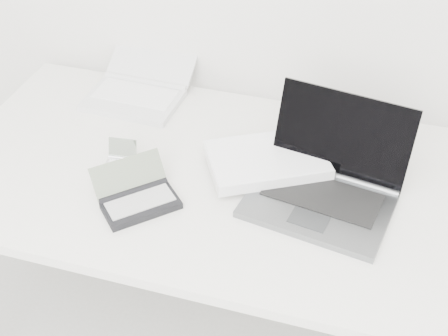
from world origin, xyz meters
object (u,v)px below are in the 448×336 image
(laptop_large, at_px, (298,173))
(netbook_open_white, at_px, (140,87))
(palmtop_charcoal, at_px, (138,197))
(desk, at_px, (239,192))

(laptop_large, bearing_deg, netbook_open_white, 162.43)
(netbook_open_white, bearing_deg, palmtop_charcoal, -66.09)
(laptop_large, xyz_separation_m, netbook_open_white, (-0.56, 0.29, -0.01))
(desk, height_order, netbook_open_white, netbook_open_white)
(laptop_large, height_order, palmtop_charcoal, laptop_large)
(laptop_large, distance_m, palmtop_charcoal, 0.42)
(palmtop_charcoal, bearing_deg, laptop_large, -17.56)
(desk, relative_size, netbook_open_white, 4.46)
(desk, distance_m, palmtop_charcoal, 0.28)
(laptop_large, relative_size, netbook_open_white, 1.53)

